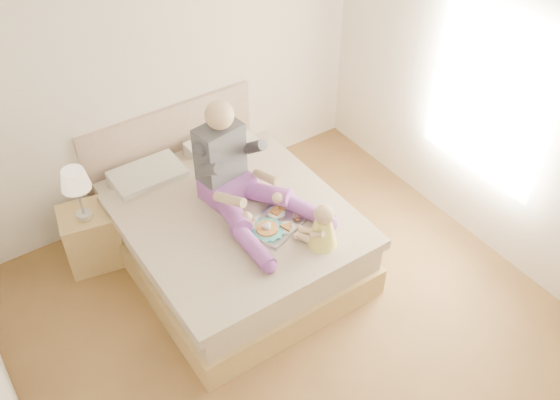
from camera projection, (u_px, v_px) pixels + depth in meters
room at (313, 185)px, 3.96m from camera, size 4.02×4.22×2.71m
bed at (226, 228)px, 5.38m from camera, size 1.70×2.18×1.00m
nightstand at (91, 237)px, 5.35m from camera, size 0.52×0.48×0.55m
lamp at (75, 182)px, 4.89m from camera, size 0.24×0.24×0.49m
adult at (237, 178)px, 5.00m from camera, size 0.78×1.18×0.93m
tray at (274, 223)px, 4.96m from camera, size 0.54×0.48×0.13m
baby at (322, 229)px, 4.72m from camera, size 0.31×0.34×0.39m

